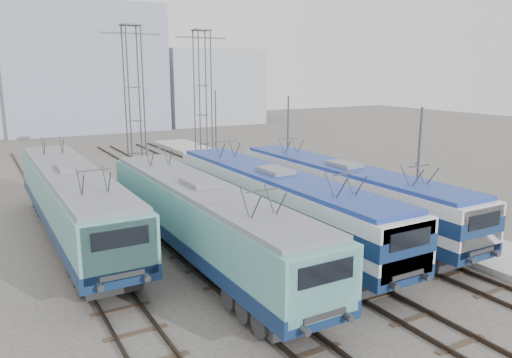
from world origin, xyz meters
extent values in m
plane|color=#514C47|center=(0.00, 0.00, 0.00)|extent=(160.00, 160.00, 0.00)
cube|color=#9E9E99|center=(10.20, 8.00, 0.15)|extent=(4.00, 70.00, 0.30)
cube|color=#11264D|center=(-6.75, 10.81, 1.43)|extent=(2.98, 18.81, 0.63)
cube|color=#589998|center=(-6.75, 10.81, 2.69)|extent=(2.93, 18.81, 1.88)
cube|color=#589998|center=(-6.75, 1.77, 2.50)|extent=(2.69, 0.73, 2.13)
cube|color=slate|center=(-6.75, 10.81, 3.73)|extent=(2.69, 18.06, 0.21)
cube|color=#262628|center=(-6.75, 4.54, 0.65)|extent=(2.19, 3.76, 0.71)
cube|color=#262628|center=(-6.75, 17.07, 0.65)|extent=(2.19, 3.76, 0.71)
cube|color=#11264D|center=(-2.25, 4.65, 1.41)|extent=(2.91, 18.38, 0.61)
cube|color=#589998|center=(-2.25, 4.65, 2.63)|extent=(2.86, 18.38, 1.84)
cube|color=#589998|center=(-2.25, -4.18, 2.45)|extent=(2.63, 0.71, 2.08)
cube|color=slate|center=(-2.25, 4.65, 3.65)|extent=(2.63, 17.64, 0.20)
cube|color=#262628|center=(-2.25, -1.48, 0.64)|extent=(2.14, 3.68, 0.69)
cube|color=#262628|center=(-2.25, 10.78, 0.64)|extent=(2.14, 3.68, 0.69)
cube|color=#11264D|center=(2.25, 5.52, 1.39)|extent=(2.87, 18.16, 0.61)
cube|color=silver|center=(2.25, 5.52, 2.60)|extent=(2.82, 18.16, 1.82)
cube|color=#11264D|center=(2.25, 5.52, 2.55)|extent=(2.86, 18.18, 0.71)
cube|color=silver|center=(2.25, -3.21, 2.42)|extent=(2.60, 0.71, 2.06)
cube|color=navy|center=(2.25, 5.52, 3.61)|extent=(2.60, 17.43, 0.20)
cube|color=#262628|center=(2.25, -0.53, 0.63)|extent=(2.12, 3.63, 0.68)
cube|color=#262628|center=(2.25, 11.57, 0.63)|extent=(2.12, 3.63, 0.68)
cube|color=#11264D|center=(6.75, 5.55, 1.36)|extent=(2.80, 17.65, 0.59)
cube|color=silver|center=(6.75, 5.55, 2.53)|extent=(2.75, 17.65, 1.76)
cube|color=#11264D|center=(6.75, 5.55, 2.48)|extent=(2.79, 17.67, 0.69)
cube|color=silver|center=(6.75, -2.93, 2.36)|extent=(2.53, 0.69, 2.00)
cube|color=navy|center=(6.75, 5.55, 3.51)|extent=(2.53, 16.94, 0.20)
cube|color=#262628|center=(6.75, -0.33, 0.62)|extent=(2.06, 3.53, 0.66)
cube|color=#262628|center=(6.75, 11.43, 0.62)|extent=(2.06, 3.53, 0.66)
cylinder|color=#3F4247|center=(-0.55, 21.45, 6.00)|extent=(0.10, 0.10, 12.00)
cylinder|color=#3F4247|center=(0.55, 21.45, 6.00)|extent=(0.10, 0.10, 12.00)
cylinder|color=#3F4247|center=(-0.55, 22.55, 6.00)|extent=(0.10, 0.10, 12.00)
cylinder|color=#3F4247|center=(0.55, 22.55, 6.00)|extent=(0.10, 0.10, 12.00)
cube|color=#3F4247|center=(0.00, 22.00, 11.40)|extent=(4.50, 0.12, 0.12)
cylinder|color=#3F4247|center=(5.95, 23.45, 6.00)|extent=(0.10, 0.10, 12.00)
cylinder|color=#3F4247|center=(7.05, 23.45, 6.00)|extent=(0.10, 0.10, 12.00)
cylinder|color=#3F4247|center=(5.95, 24.55, 6.00)|extent=(0.10, 0.10, 12.00)
cylinder|color=#3F4247|center=(7.05, 24.55, 6.00)|extent=(0.10, 0.10, 12.00)
cube|color=#3F4247|center=(6.50, 24.00, 11.40)|extent=(4.50, 0.12, 0.12)
cylinder|color=#3F4247|center=(8.60, 2.00, 3.50)|extent=(0.12, 0.12, 7.00)
cylinder|color=#3F4247|center=(8.60, 14.00, 3.50)|extent=(0.12, 0.12, 7.00)
cylinder|color=#3F4247|center=(8.60, 26.00, 3.50)|extent=(0.12, 0.12, 7.00)
cube|color=#8B93AD|center=(4.00, 62.00, 9.00)|extent=(22.00, 14.00, 18.00)
cube|color=#9EA6B2|center=(24.00, 62.00, 6.00)|extent=(16.00, 12.00, 12.00)
camera|label=1|loc=(-10.89, -15.47, 8.80)|focal=35.00mm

